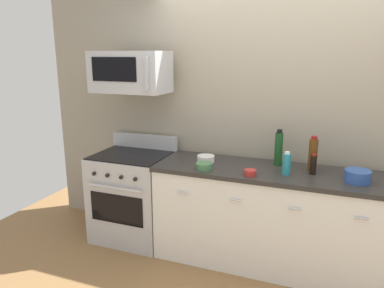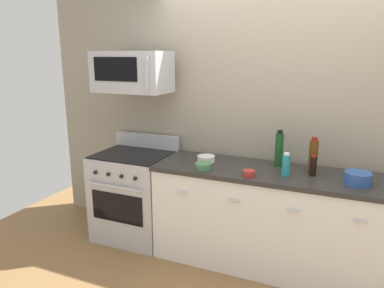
{
  "view_description": "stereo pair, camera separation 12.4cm",
  "coord_description": "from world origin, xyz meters",
  "views": [
    {
      "loc": [
        0.44,
        -3.11,
        1.92
      ],
      "look_at": [
        -0.74,
        -0.05,
        1.1
      ],
      "focal_mm": 33.88,
      "sensor_mm": 36.0,
      "label": 1
    },
    {
      "loc": [
        0.55,
        -3.07,
        1.92
      ],
      "look_at": [
        -0.74,
        -0.05,
        1.1
      ],
      "focal_mm": 33.88,
      "sensor_mm": 36.0,
      "label": 2
    }
  ],
  "objects": [
    {
      "name": "ground_plane",
      "position": [
        0.0,
        0.0,
        0.0
      ],
      "size": [
        6.24,
        6.24,
        0.0
      ],
      "primitive_type": "plane",
      "color": "olive"
    },
    {
      "name": "counter_unit",
      "position": [
        0.0,
        -0.0,
        0.46
      ],
      "size": [
        2.11,
        0.66,
        0.92
      ],
      "color": "white",
      "rests_on": "ground_plane"
    },
    {
      "name": "bowl_red_small",
      "position": [
        -0.15,
        -0.21,
        0.95
      ],
      "size": [
        0.1,
        0.1,
        0.05
      ],
      "color": "#B72D28",
      "rests_on": "countertop_slab"
    },
    {
      "name": "back_wall",
      "position": [
        0.0,
        0.41,
        1.35
      ],
      "size": [
        5.2,
        0.1,
        2.7
      ],
      "primitive_type": "cube",
      "color": "#9E937F",
      "rests_on": "ground_plane"
    },
    {
      "name": "bowl_green_glaze",
      "position": [
        -0.57,
        -0.19,
        0.95
      ],
      "size": [
        0.15,
        0.15,
        0.06
      ],
      "color": "#477A4C",
      "rests_on": "countertop_slab"
    },
    {
      "name": "microwave",
      "position": [
        -1.43,
        0.05,
        1.75
      ],
      "size": [
        0.74,
        0.44,
        0.4
      ],
      "color": "#B7BABF"
    },
    {
      "name": "range_oven",
      "position": [
        -1.43,
        0.0,
        0.47
      ],
      "size": [
        0.76,
        0.69,
        1.07
      ],
      "color": "#B7BABF",
      "rests_on": "ground_plane"
    },
    {
      "name": "bowl_white_ceramic",
      "position": [
        -0.64,
        0.04,
        0.95
      ],
      "size": [
        0.17,
        0.17,
        0.06
      ],
      "color": "white",
      "rests_on": "countertop_slab"
    },
    {
      "name": "bottle_wine_amber",
      "position": [
        0.33,
        0.1,
        1.07
      ],
      "size": [
        0.08,
        0.08,
        0.31
      ],
      "color": "#59330F",
      "rests_on": "countertop_slab"
    },
    {
      "name": "bottle_dish_soap",
      "position": [
        0.13,
        -0.08,
        1.01
      ],
      "size": [
        0.07,
        0.07,
        0.2
      ],
      "color": "teal",
      "rests_on": "countertop_slab"
    },
    {
      "name": "bottle_wine_green",
      "position": [
        0.03,
        0.17,
        1.08
      ],
      "size": [
        0.07,
        0.07,
        0.34
      ],
      "color": "#19471E",
      "rests_on": "countertop_slab"
    },
    {
      "name": "bottle_soy_sauce_dark",
      "position": [
        0.34,
        0.01,
        1.01
      ],
      "size": [
        0.05,
        0.05,
        0.18
      ],
      "color": "black",
      "rests_on": "countertop_slab"
    },
    {
      "name": "bowl_blue_mixing",
      "position": [
        0.69,
        -0.07,
        0.97
      ],
      "size": [
        0.2,
        0.2,
        0.1
      ],
      "color": "#2D519E",
      "rests_on": "countertop_slab"
    }
  ]
}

